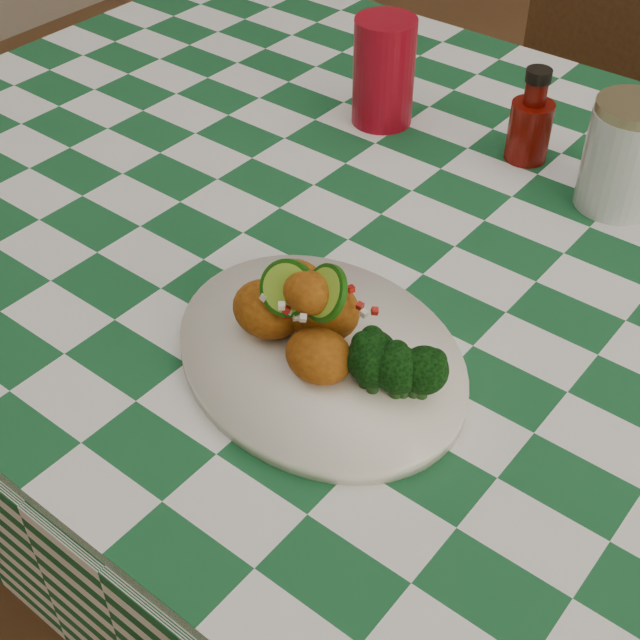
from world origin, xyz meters
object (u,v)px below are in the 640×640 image
Objects in this scene: plate at (320,356)px; red_tumbler at (384,72)px; mason_jar at (624,155)px; fried_chicken_pile at (315,312)px; ketchup_bottle at (532,115)px; dining_table at (427,469)px; wooden_chair_left at (514,183)px.

plate is 0.49m from red_tumbler.
plate is at bearing -103.32° from mason_jar.
mason_jar is (0.11, 0.43, 0.00)m from fried_chicken_pile.
fried_chicken_pile is at bearing -62.07° from red_tumbler.
ketchup_bottle is 0.92× the size of mason_jar.
dining_table is 13.62× the size of ketchup_bottle.
wooden_chair_left is (-0.25, 0.94, -0.37)m from plate.
fried_chicken_pile is 0.95× the size of red_tumbler.
fried_chicken_pile reaches higher than wooden_chair_left.
ketchup_bottle is at bearing 93.06° from fried_chicken_pile.
mason_jar is 0.75m from wooden_chair_left.
plate is at bearing -86.14° from ketchup_bottle.
red_tumbler is at bearing 118.60° from plate.
red_tumbler is at bearing -67.53° from wooden_chair_left.
mason_jar reaches higher than wooden_chair_left.
mason_jar reaches higher than fried_chicken_pile.
plate is at bearing -54.67° from wooden_chair_left.
fried_chicken_pile is 1.06m from wooden_chair_left.
dining_table is 5.18× the size of plate.
red_tumbler is 1.18× the size of ketchup_bottle.
fried_chicken_pile is 0.45m from mason_jar.
plate is at bearing -90.25° from dining_table.
fried_chicken_pile is at bearing -91.78° from dining_table.
mason_jar is at bearing 1.04° from red_tumbler.
fried_chicken_pile is 1.12× the size of ketchup_bottle.
fried_chicken_pile is 0.46m from ketchup_bottle.
wooden_chair_left is (-0.25, 0.70, 0.03)m from dining_table.
mason_jar is (0.13, -0.03, 0.01)m from ketchup_bottle.
wooden_chair_left is (-0.25, 0.94, -0.42)m from fried_chicken_pile.
mason_jar is at bearing 61.93° from dining_table.
fried_chicken_pile is at bearing -104.13° from mason_jar.
wooden_chair_left is at bearing 115.09° from ketchup_bottle.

